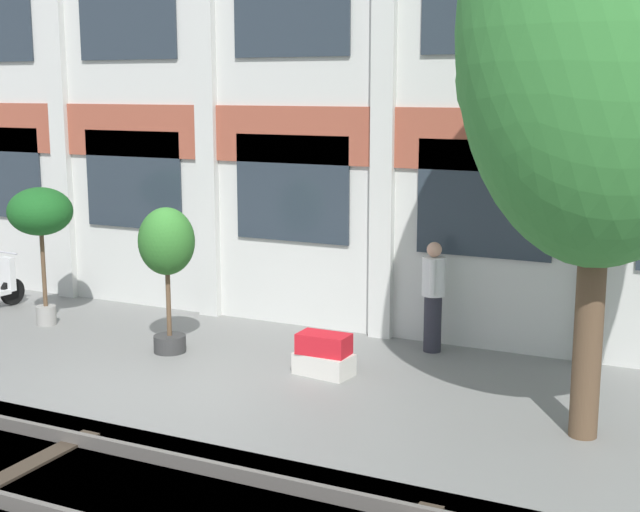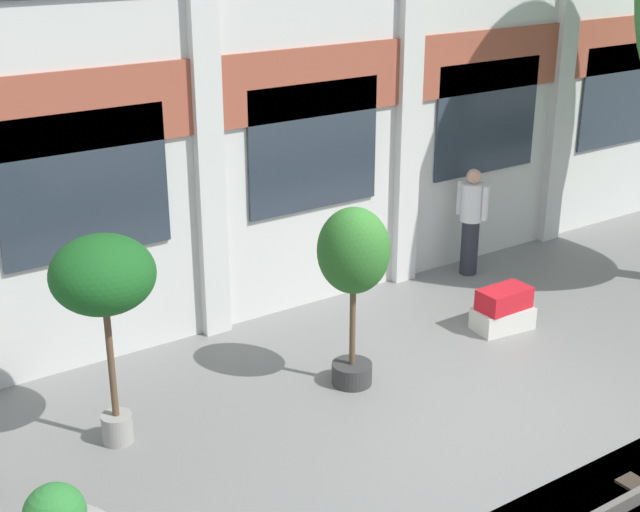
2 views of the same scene
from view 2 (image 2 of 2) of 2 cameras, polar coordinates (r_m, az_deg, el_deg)
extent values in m
plane|color=slate|center=(10.39, 9.51, -8.84)|extent=(80.00, 80.00, 0.00)
cube|color=#9E4C38|center=(11.64, -0.41, 11.07)|extent=(15.70, 0.06, 0.90)
cube|color=#28333D|center=(10.45, -14.83, 4.38)|extent=(2.01, 0.04, 1.70)
cube|color=#28333D|center=(11.81, -0.37, 7.00)|extent=(2.01, 0.04, 1.70)
cube|color=#28333D|center=(13.77, 10.66, 8.70)|extent=(2.01, 0.04, 1.70)
cube|color=#28333D|center=(16.10, 18.78, 9.74)|extent=(2.01, 0.04, 1.70)
cylinder|color=#333333|center=(10.46, 2.05, -7.50)|extent=(0.47, 0.47, 0.25)
cylinder|color=brown|center=(10.13, 2.11, -3.88)|extent=(0.07, 0.07, 1.21)
ellipsoid|color=#286023|center=(9.82, 2.17, 0.35)|extent=(0.82, 0.82, 0.98)
cube|color=beige|center=(11.99, 11.60, -3.93)|extent=(0.82, 0.53, 0.29)
cube|color=red|center=(11.87, 11.70, -2.68)|extent=(0.70, 0.39, 0.28)
cylinder|color=gray|center=(9.62, -12.84, -10.68)|extent=(0.32, 0.32, 0.31)
cylinder|color=brown|center=(9.20, -13.28, -6.11)|extent=(0.07, 0.07, 1.41)
ellipsoid|color=#19561E|center=(8.85, -13.74, -1.15)|extent=(1.03, 1.03, 0.78)
cylinder|color=#282833|center=(13.60, 9.54, 0.57)|extent=(0.26, 0.26, 0.85)
cylinder|color=silver|center=(13.37, 9.72, 3.42)|extent=(0.34, 0.34, 0.57)
sphere|color=tan|center=(13.26, 9.83, 5.05)|extent=(0.22, 0.22, 0.22)
cylinder|color=silver|center=(13.47, 8.94, 3.73)|extent=(0.09, 0.09, 0.52)
cylinder|color=silver|center=(13.25, 10.53, 3.33)|extent=(0.09, 0.09, 0.52)
camera|label=1|loc=(13.43, 68.12, 2.27)|focal=50.00mm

